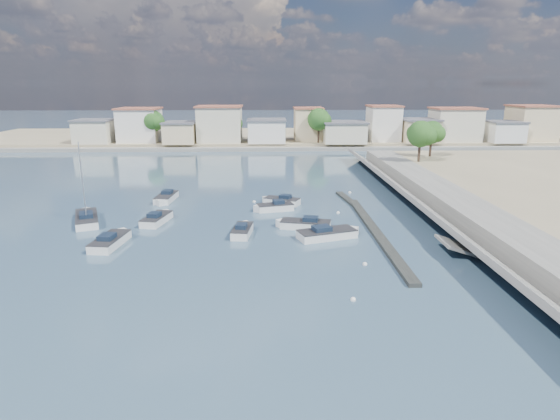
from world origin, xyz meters
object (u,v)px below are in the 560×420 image
at_px(motorboat_c, 303,225).
at_px(motorboat_h, 330,234).
at_px(sailboat, 87,218).
at_px(motorboat_b, 243,231).
at_px(motorboat_e, 158,219).
at_px(motorboat_f, 280,201).
at_px(motorboat_a, 111,241).
at_px(motorboat_d, 273,208).
at_px(motorboat_g, 166,198).

relative_size(motorboat_c, motorboat_h, 0.91).
relative_size(motorboat_c, sailboat, 0.65).
bearing_deg(motorboat_b, sailboat, 164.29).
relative_size(motorboat_e, motorboat_f, 1.11).
height_order(motorboat_a, motorboat_d, same).
distance_m(motorboat_f, motorboat_h, 14.14).
bearing_deg(motorboat_f, motorboat_a, -137.71).
bearing_deg(motorboat_c, motorboat_a, -165.64).
distance_m(motorboat_d, sailboat, 20.97).
bearing_deg(motorboat_c, motorboat_f, 101.68).
relative_size(motorboat_f, motorboat_g, 0.85).
bearing_deg(motorboat_f, sailboat, -161.57).
distance_m(motorboat_b, sailboat, 18.04).
relative_size(motorboat_b, motorboat_f, 0.97).
xyz_separation_m(motorboat_e, motorboat_g, (-1.10, 9.58, 0.00)).
relative_size(motorboat_d, motorboat_g, 0.85).
bearing_deg(motorboat_b, motorboat_h, -8.94).
bearing_deg(motorboat_d, motorboat_b, -109.71).
bearing_deg(motorboat_f, motorboat_d, -106.82).
bearing_deg(motorboat_e, motorboat_d, 19.20).
relative_size(motorboat_g, motorboat_h, 0.89).
bearing_deg(motorboat_g, sailboat, -126.27).
xyz_separation_m(motorboat_f, sailboat, (-21.51, -7.17, 0.03)).
relative_size(motorboat_d, motorboat_e, 0.90).
xyz_separation_m(motorboat_e, motorboat_f, (13.67, 7.55, -0.00)).
relative_size(motorboat_a, motorboat_h, 0.92).
distance_m(motorboat_a, motorboat_b, 12.55).
relative_size(motorboat_a, motorboat_b, 1.25).
height_order(motorboat_a, motorboat_h, same).
height_order(motorboat_a, motorboat_c, same).
bearing_deg(motorboat_h, motorboat_d, 117.82).
distance_m(motorboat_f, sailboat, 22.68).
relative_size(motorboat_a, motorboat_g, 1.03).
xyz_separation_m(motorboat_b, motorboat_h, (8.64, -1.36, 0.00)).
bearing_deg(motorboat_d, motorboat_a, -142.65).
height_order(motorboat_c, motorboat_h, same).
height_order(motorboat_f, sailboat, sailboat).
bearing_deg(sailboat, motorboat_e, -2.78).
distance_m(motorboat_c, motorboat_h, 4.04).
xyz_separation_m(motorboat_d, motorboat_f, (0.94, 3.12, 0.00)).
distance_m(motorboat_g, motorboat_h, 24.68).
bearing_deg(motorboat_g, motorboat_f, -7.82).
relative_size(motorboat_d, motorboat_h, 0.76).
height_order(motorboat_d, motorboat_g, same).
bearing_deg(motorboat_a, sailboat, 123.67).
relative_size(motorboat_d, motorboat_f, 1.00).
distance_m(motorboat_a, motorboat_f, 22.13).
distance_m(motorboat_b, motorboat_e, 10.54).
distance_m(motorboat_c, motorboat_g, 20.81).
bearing_deg(sailboat, motorboat_f, 18.43).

